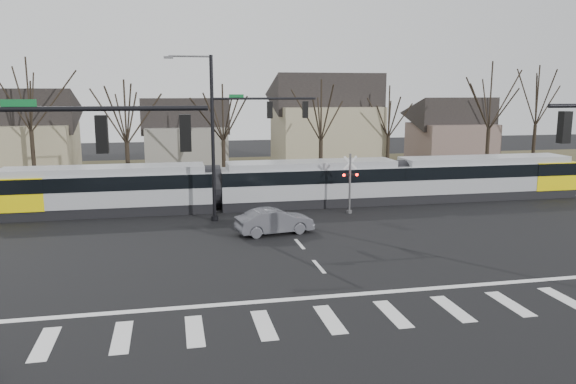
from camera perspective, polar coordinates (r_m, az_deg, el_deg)
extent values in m
plane|color=black|center=(24.59, 4.38, -8.97)|extent=(140.00, 140.00, 0.00)
cube|color=#38331E|center=(55.26, -4.92, 1.82)|extent=(140.00, 28.00, 0.01)
cube|color=silver|center=(20.42, -23.46, -13.95)|extent=(0.60, 2.60, 0.01)
cube|color=silver|center=(20.06, -16.53, -13.95)|extent=(0.60, 2.60, 0.01)
cube|color=silver|center=(19.99, -9.46, -13.74)|extent=(0.60, 2.60, 0.01)
cube|color=silver|center=(20.20, -2.46, -13.33)|extent=(0.60, 2.60, 0.01)
cube|color=silver|center=(20.69, 4.28, -12.76)|extent=(0.60, 2.60, 0.01)
cube|color=silver|center=(21.44, 10.59, -12.07)|extent=(0.60, 2.60, 0.01)
cube|color=silver|center=(22.42, 16.38, -11.30)|extent=(0.60, 2.60, 0.01)
cube|color=silver|center=(23.61, 21.61, -10.51)|extent=(0.60, 2.60, 0.01)
cube|color=silver|center=(24.97, 26.28, -9.72)|extent=(0.60, 2.60, 0.01)
cube|color=silver|center=(22.97, 5.65, -10.39)|extent=(28.00, 0.35, 0.01)
cube|color=silver|center=(26.41, 3.16, -7.57)|extent=(0.18, 2.00, 0.01)
cube|color=silver|center=(30.13, 1.18, -5.30)|extent=(0.18, 2.00, 0.01)
cube|color=silver|center=(33.91, -0.35, -3.52)|extent=(0.18, 2.00, 0.01)
cube|color=silver|center=(37.74, -1.57, -2.10)|extent=(0.18, 2.00, 0.01)
cube|color=silver|center=(41.60, -2.56, -0.95)|extent=(0.18, 2.00, 0.01)
cube|color=silver|center=(45.48, -3.38, 0.01)|extent=(0.18, 2.00, 0.01)
cube|color=silver|center=(49.38, -4.07, 0.82)|extent=(0.18, 2.00, 0.01)
cube|color=silver|center=(53.30, -4.66, 1.51)|extent=(0.18, 2.00, 0.01)
cube|color=#59595E|center=(38.79, -1.86, -1.73)|extent=(90.00, 0.12, 0.06)
cube|color=#59595E|center=(40.14, -2.21, -1.32)|extent=(90.00, 0.12, 0.06)
cube|color=gray|center=(39.06, -18.03, 0.17)|extent=(14.07, 3.03, 3.16)
cube|color=black|center=(38.95, -18.08, 1.09)|extent=(14.09, 3.07, 0.92)
cube|color=yellow|center=(39.97, -25.61, 0.02)|extent=(3.46, 3.09, 2.11)
cube|color=gray|center=(40.03, 2.40, 0.90)|extent=(12.98, 3.03, 3.16)
cube|color=black|center=(39.93, 2.41, 1.81)|extent=(13.00, 3.07, 0.92)
cube|color=gray|center=(45.27, 19.24, 1.43)|extent=(14.07, 3.03, 3.16)
cube|color=black|center=(45.19, 19.28, 2.23)|extent=(14.09, 3.07, 0.92)
cube|color=yellow|center=(48.20, 24.65, 1.69)|extent=(3.46, 3.09, 2.11)
imported|color=#505158|center=(32.12, -1.38, -2.98)|extent=(3.00, 4.93, 1.46)
cylinder|color=black|center=(16.42, -19.66, 7.97)|extent=(6.50, 0.14, 0.14)
cube|color=#0C5926|center=(16.74, -25.69, 8.10)|extent=(0.90, 0.03, 0.22)
cube|color=black|center=(16.42, -18.39, 5.59)|extent=(0.32, 0.32, 1.05)
sphere|color=#FF0C07|center=(16.39, -18.45, 6.74)|extent=(0.22, 0.22, 0.22)
cube|color=black|center=(16.32, -10.39, 5.92)|extent=(0.32, 0.32, 1.05)
sphere|color=#FF0C07|center=(16.30, -10.43, 7.07)|extent=(0.22, 0.22, 0.22)
cube|color=black|center=(20.69, 26.27, 5.92)|extent=(0.32, 0.32, 1.05)
sphere|color=#FF0C07|center=(20.68, 26.34, 6.83)|extent=(0.22, 0.22, 0.22)
cylinder|color=black|center=(34.99, -7.64, 5.28)|extent=(0.22, 0.22, 10.20)
cylinder|color=black|center=(35.76, -7.46, -2.65)|extent=(0.44, 0.44, 0.30)
cylinder|color=black|center=(35.26, -2.40, 9.47)|extent=(6.50, 0.14, 0.14)
cube|color=#0C5926|center=(35.01, -5.27, 9.67)|extent=(0.90, 0.03, 0.22)
cube|color=black|center=(35.33, -1.86, 8.34)|extent=(0.32, 0.32, 1.05)
sphere|color=#FF0C07|center=(35.32, -1.87, 8.87)|extent=(0.22, 0.22, 0.22)
cube|color=black|center=(35.80, 1.76, 8.36)|extent=(0.32, 0.32, 1.05)
sphere|color=#FF0C07|center=(35.79, 1.76, 8.89)|extent=(0.22, 0.22, 0.22)
cube|color=#59595B|center=(34.82, -12.06, 13.23)|extent=(0.55, 0.22, 0.14)
cylinder|color=#59595B|center=(37.43, 6.30, 0.84)|extent=(0.14, 0.14, 4.00)
cylinder|color=#59595B|center=(37.79, 6.25, -2.00)|extent=(0.36, 0.36, 0.20)
cube|color=silver|center=(37.23, 6.35, 2.97)|extent=(0.95, 0.04, 0.95)
cube|color=silver|center=(37.23, 6.35, 2.97)|extent=(0.95, 0.04, 0.95)
cube|color=black|center=(37.34, 6.32, 1.75)|extent=(1.00, 0.10, 0.12)
sphere|color=#FF0C07|center=(37.13, 5.70, 1.72)|extent=(0.18, 0.18, 0.18)
sphere|color=#FF0C07|center=(37.41, 7.02, 1.75)|extent=(0.18, 0.18, 0.18)
cube|color=gray|center=(58.12, -25.24, 3.77)|extent=(9.00, 8.00, 5.00)
cube|color=slate|center=(58.58, -10.31, 4.39)|extent=(8.00, 7.00, 4.50)
cube|color=gray|center=(57.63, 3.86, 5.43)|extent=(10.00, 8.00, 6.50)
cube|color=brown|center=(65.19, 16.20, 4.73)|extent=(8.00, 7.00, 4.50)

